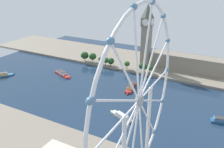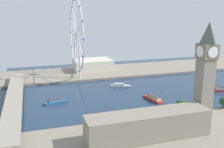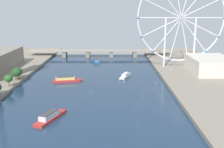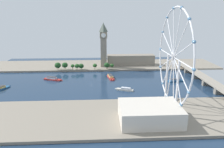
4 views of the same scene
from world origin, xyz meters
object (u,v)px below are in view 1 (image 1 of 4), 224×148
(tour_boat_0, at_px, (62,73))
(tour_boat_1, at_px, (131,87))
(clock_tower, at_px, (147,35))
(tour_boat_2, at_px, (121,116))
(ferris_wheel, at_px, (139,102))
(tour_boat_3, at_px, (2,75))
(parliament_block, at_px, (187,63))

(tour_boat_0, height_order, tour_boat_1, tour_boat_0)
(clock_tower, distance_m, tour_boat_2, 146.26)
(ferris_wheel, bearing_deg, tour_boat_3, -110.14)
(ferris_wheel, height_order, tour_boat_0, ferris_wheel)
(parliament_block, distance_m, tour_boat_1, 97.78)
(tour_boat_0, xyz_separation_m, tour_boat_2, (57.01, 116.51, -0.45))
(tour_boat_3, bearing_deg, clock_tower, -19.06)
(parliament_block, xyz_separation_m, tour_boat_1, (85.22, -46.61, -11.23))
(parliament_block, distance_m, ferris_wheel, 222.65)
(tour_boat_0, relative_size, tour_boat_3, 1.24)
(tour_boat_1, relative_size, tour_boat_2, 1.19)
(clock_tower, distance_m, ferris_wheel, 218.02)
(parliament_block, height_order, tour_boat_3, parliament_block)
(clock_tower, relative_size, tour_boat_1, 2.62)
(clock_tower, bearing_deg, parliament_block, 101.49)
(parliament_block, distance_m, tour_boat_2, 150.50)
(clock_tower, distance_m, tour_boat_3, 202.54)
(clock_tower, relative_size, ferris_wheel, 0.77)
(clock_tower, xyz_separation_m, tour_boat_1, (73.60, 10.54, -46.37))
(clock_tower, height_order, tour_boat_1, clock_tower)
(tour_boat_0, distance_m, tour_boat_2, 129.71)
(ferris_wheel, xyz_separation_m, tour_boat_2, (-69.38, -44.58, -60.70))
(parliament_block, relative_size, ferris_wheel, 0.86)
(parliament_block, relative_size, tour_boat_3, 3.46)
(ferris_wheel, relative_size, tour_boat_2, 4.06)
(tour_boat_1, height_order, tour_boat_3, tour_boat_1)
(tour_boat_0, height_order, tour_boat_2, tour_boat_0)
(tour_boat_0, bearing_deg, tour_boat_2, -4.78)
(parliament_block, bearing_deg, tour_boat_3, -57.98)
(parliament_block, height_order, ferris_wheel, ferris_wheel)
(tour_boat_2, relative_size, tour_boat_3, 0.99)
(ferris_wheel, relative_size, tour_boat_1, 3.41)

